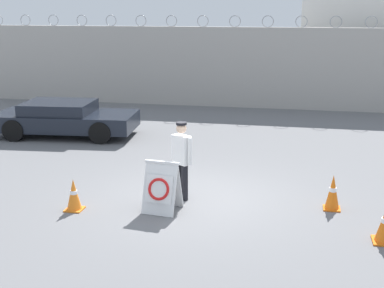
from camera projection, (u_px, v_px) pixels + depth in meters
name	position (u px, v px, depth m)	size (l,w,h in m)	color
ground_plane	(196.00, 200.00, 11.48)	(90.00, 90.00, 0.00)	slate
perimeter_wall	(250.00, 68.00, 21.64)	(36.00, 0.30, 3.69)	#ADA8A0
barricade_sign	(162.00, 187.00, 10.73)	(0.75, 0.73, 1.05)	white
security_guard	(182.00, 157.00, 11.31)	(0.54, 0.60, 1.70)	black
traffic_cone_near	(333.00, 192.00, 10.87)	(0.34, 0.34, 0.73)	orange
traffic_cone_far	(74.00, 195.00, 10.84)	(0.35, 0.35, 0.66)	orange
parked_car_front_coupe	(65.00, 118.00, 17.06)	(4.57, 2.29, 1.10)	black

